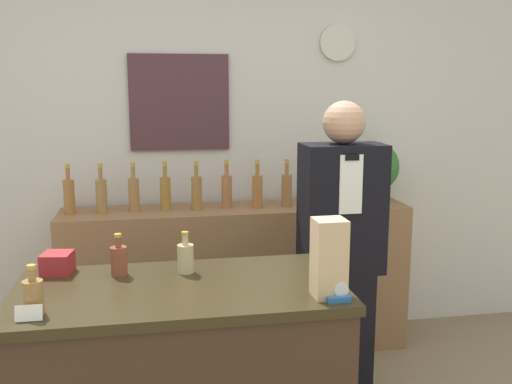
{
  "coord_description": "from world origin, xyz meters",
  "views": [
    {
      "loc": [
        -0.39,
        -1.74,
        1.71
      ],
      "look_at": [
        0.13,
        1.09,
        1.17
      ],
      "focal_mm": 40.0,
      "sensor_mm": 36.0,
      "label": 1
    }
  ],
  "objects_px": {
    "shopkeeper": "(340,260)",
    "tape_dispenser": "(339,295)",
    "paper_bag": "(329,258)",
    "potted_plant": "(374,168)"
  },
  "relations": [
    {
      "from": "shopkeeper",
      "to": "tape_dispenser",
      "type": "relative_size",
      "value": 18.19
    },
    {
      "from": "paper_bag",
      "to": "tape_dispenser",
      "type": "bearing_deg",
      "value": -64.85
    },
    {
      "from": "shopkeeper",
      "to": "paper_bag",
      "type": "bearing_deg",
      "value": -112.06
    },
    {
      "from": "shopkeeper",
      "to": "potted_plant",
      "type": "distance_m",
      "value": 0.99
    },
    {
      "from": "potted_plant",
      "to": "tape_dispenser",
      "type": "height_order",
      "value": "potted_plant"
    },
    {
      "from": "shopkeeper",
      "to": "potted_plant",
      "type": "height_order",
      "value": "shopkeeper"
    },
    {
      "from": "shopkeeper",
      "to": "tape_dispenser",
      "type": "height_order",
      "value": "shopkeeper"
    },
    {
      "from": "potted_plant",
      "to": "tape_dispenser",
      "type": "bearing_deg",
      "value": -115.71
    },
    {
      "from": "tape_dispenser",
      "to": "shopkeeper",
      "type": "bearing_deg",
      "value": 70.76
    },
    {
      "from": "potted_plant",
      "to": "paper_bag",
      "type": "distance_m",
      "value": 1.73
    }
  ]
}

